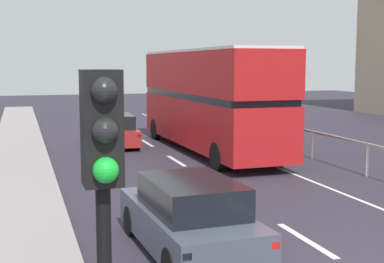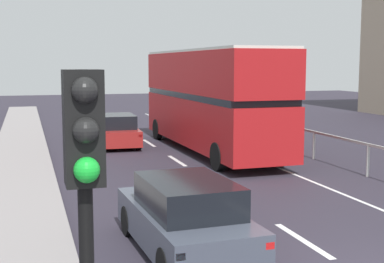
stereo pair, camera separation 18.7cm
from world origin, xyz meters
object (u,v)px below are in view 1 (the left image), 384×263
object	(u,v)px
double_decker_bus_red	(208,97)
sedan_car_ahead	(114,131)
traffic_signal_pole	(103,182)
hatchback_car_near	(189,218)

from	to	relation	value
double_decker_bus_red	sedan_car_ahead	world-z (taller)	double_decker_bus_red
traffic_signal_pole	sedan_car_ahead	size ratio (longest dim) A/B	0.84
sedan_car_ahead	double_decker_bus_red	bearing A→B (deg)	-34.34
hatchback_car_near	traffic_signal_pole	bearing A→B (deg)	-116.15
traffic_signal_pole	sedan_car_ahead	xyz separation A→B (m)	(3.41, 20.05, -2.08)
double_decker_bus_red	sedan_car_ahead	distance (m)	4.75
sedan_car_ahead	hatchback_car_near	bearing A→B (deg)	-91.40
double_decker_bus_red	sedan_car_ahead	xyz separation A→B (m)	(-3.59, 2.67, -1.61)
double_decker_bus_red	traffic_signal_pole	distance (m)	18.74
hatchback_car_near	double_decker_bus_red	bearing A→B (deg)	66.36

